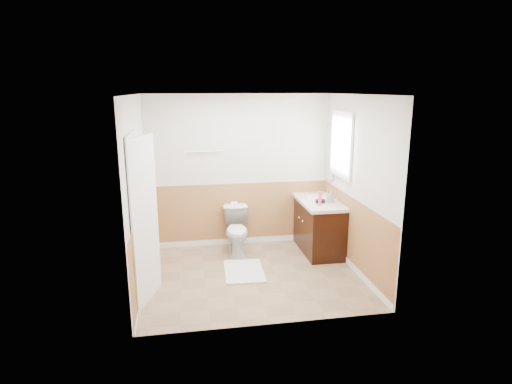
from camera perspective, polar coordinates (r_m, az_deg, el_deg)
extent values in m
plane|color=#8C7051|center=(6.07, -0.54, -11.20)|extent=(3.00, 3.00, 0.00)
plane|color=white|center=(5.50, -0.60, 13.11)|extent=(3.00, 3.00, 0.00)
plane|color=silver|center=(6.92, -2.29, 2.82)|extent=(3.00, 0.00, 3.00)
plane|color=silver|center=(4.43, 2.13, -3.52)|extent=(3.00, 0.00, 3.00)
plane|color=silver|center=(5.63, -15.83, -0.27)|extent=(0.00, 3.00, 3.00)
plane|color=silver|center=(6.08, 13.54, 0.90)|extent=(0.00, 3.00, 3.00)
plane|color=#A57142|center=(7.09, -2.22, -3.16)|extent=(3.00, 0.00, 3.00)
plane|color=#A57142|center=(4.71, 2.01, -12.21)|extent=(3.00, 0.00, 3.00)
plane|color=#A57142|center=(5.85, -15.23, -7.41)|extent=(0.00, 2.60, 2.60)
plane|color=#A57142|center=(6.28, 13.05, -5.80)|extent=(0.00, 2.60, 2.60)
imported|color=silver|center=(6.76, -2.61, -5.26)|extent=(0.43, 0.72, 0.72)
cube|color=silver|center=(6.17, -1.64, -10.69)|extent=(0.59, 0.82, 0.02)
cube|color=black|center=(6.86, 8.54, -4.76)|extent=(0.55, 1.10, 0.80)
sphere|color=silver|center=(6.64, 6.38, -3.97)|extent=(0.03, 0.03, 0.03)
sphere|color=#B4B5BB|center=(6.82, 5.92, -3.47)|extent=(0.03, 0.03, 0.03)
cube|color=beige|center=(6.74, 8.58, -1.34)|extent=(0.60, 1.15, 0.05)
cylinder|color=white|center=(6.87, 8.29, -0.73)|extent=(0.36, 0.36, 0.02)
cylinder|color=silver|center=(6.91, 9.72, -0.18)|extent=(0.02, 0.02, 0.14)
cylinder|color=#EE3D8F|center=(6.41, 8.66, -0.87)|extent=(0.05, 0.05, 0.22)
imported|color=gray|center=(6.61, 10.09, -0.62)|extent=(0.11, 0.11, 0.19)
cylinder|color=black|center=(6.56, 8.72, -1.22)|extent=(0.14, 0.07, 0.07)
cylinder|color=black|center=(6.61, 8.30, -1.35)|extent=(0.03, 0.03, 0.07)
cube|color=silver|center=(7.02, 9.99, 5.26)|extent=(0.02, 0.35, 0.90)
cube|color=white|center=(6.51, 11.52, 6.32)|extent=(0.04, 0.80, 1.00)
cube|color=white|center=(6.52, 11.65, 6.32)|extent=(0.01, 0.70, 0.90)
cube|color=white|center=(5.24, -15.06, -3.84)|extent=(0.29, 0.78, 2.04)
cube|color=white|center=(5.25, -15.90, -3.77)|extent=(0.02, 0.92, 2.10)
sphere|color=silver|center=(5.57, -14.11, -3.49)|extent=(0.06, 0.06, 0.06)
cylinder|color=silver|center=(6.76, -6.91, 5.48)|extent=(0.62, 0.02, 0.02)
cylinder|color=silver|center=(6.96, -2.99, -1.77)|extent=(0.14, 0.02, 0.02)
cylinder|color=white|center=(6.96, -2.99, -1.77)|extent=(0.10, 0.11, 0.11)
cube|color=white|center=(6.99, -2.98, -2.64)|extent=(0.10, 0.01, 0.16)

